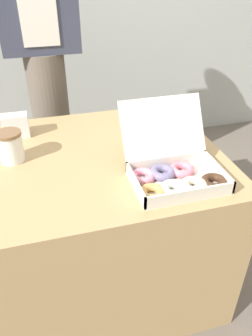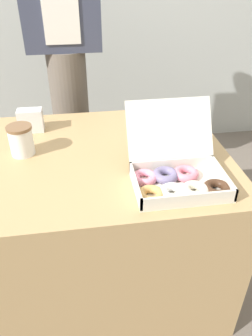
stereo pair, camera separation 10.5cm
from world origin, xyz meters
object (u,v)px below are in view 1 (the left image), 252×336
object	(u,v)px
donut_box	(174,173)
napkin_holder	(16,126)
coffee_cup	(10,147)
person_customer	(43,51)

from	to	relation	value
donut_box	napkin_holder	bearing A→B (deg)	136.62
donut_box	napkin_holder	world-z (taller)	donut_box
coffee_cup	person_customer	distance (m)	0.71
napkin_holder	coffee_cup	bearing A→B (deg)	-94.61
coffee_cup	person_customer	xyz separation A→B (m)	(0.18, 0.66, 0.19)
donut_box	coffee_cup	world-z (taller)	donut_box
donut_box	person_customer	world-z (taller)	person_customer
donut_box	person_customer	distance (m)	1.04
coffee_cup	napkin_holder	size ratio (longest dim) A/B	1.12
donut_box	napkin_holder	xyz separation A→B (m)	(-0.53, 0.50, 0.01)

